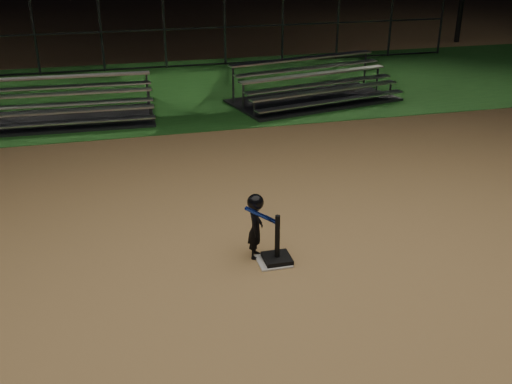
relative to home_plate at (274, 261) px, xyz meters
The scene contains 8 objects.
ground 0.01m from the home_plate, ahead, with size 80.00×80.00×0.00m, color tan.
grass_strip 10.00m from the home_plate, 90.00° to the left, with size 60.00×8.00×0.01m, color #1D521A.
home_plate is the anchor object (origin of this frame).
batting_tee 0.14m from the home_plate, ahead, with size 0.38×0.38×0.70m.
child_batter 0.59m from the home_plate, 133.27° to the left, with size 0.52×0.44×0.97m.
bleacher_left 8.16m from the home_plate, 111.32° to the left, with size 4.08×2.08×0.98m.
bleacher_right 8.51m from the home_plate, 66.76° to the left, with size 4.72×3.03×1.07m.
backstop_fence 13.06m from the home_plate, 90.00° to the left, with size 20.08×0.08×2.50m.
Camera 1 is at (-2.06, -7.06, 4.34)m, focal length 42.25 mm.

